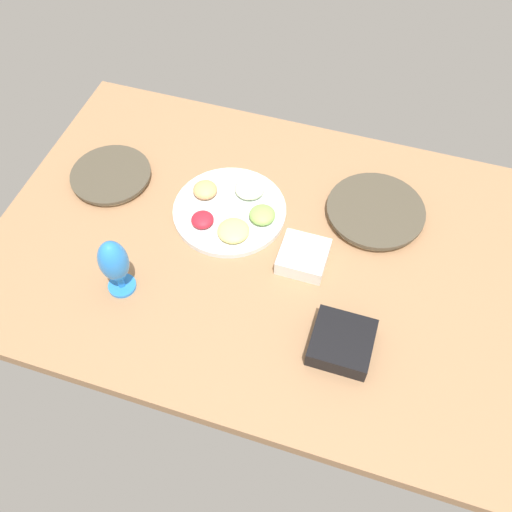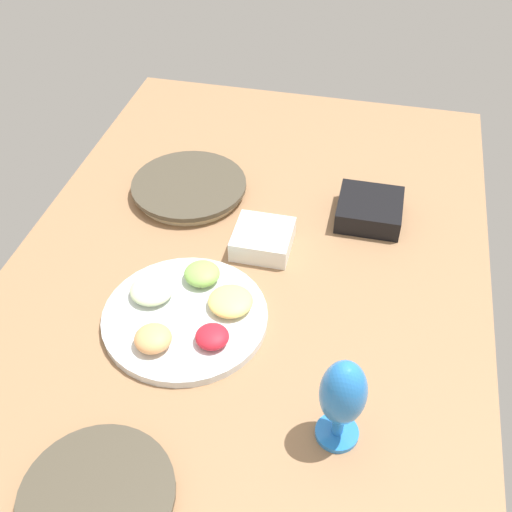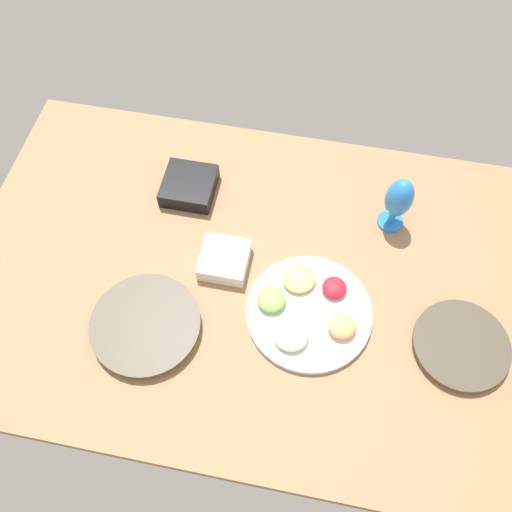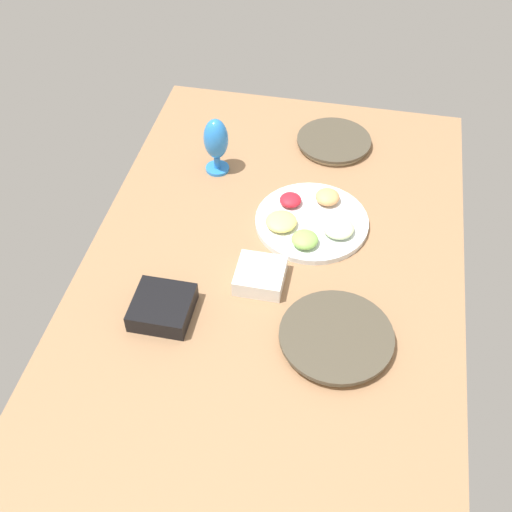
{
  "view_description": "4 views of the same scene",
  "coord_description": "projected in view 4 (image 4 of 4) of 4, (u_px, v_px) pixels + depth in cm",
  "views": [
    {
      "loc": [
        23.12,
        -91.35,
        128.89
      ],
      "look_at": [
        -3.83,
        -6.81,
        3.89
      ],
      "focal_mm": 39.97,
      "sensor_mm": 36.0,
      "label": 1
    },
    {
      "loc": [
        -94.98,
        -24.13,
        94.74
      ],
      "look_at": [
        0.81,
        -2.15,
        3.89
      ],
      "focal_mm": 43.96,
      "sensor_mm": 36.0,
      "label": 2
    },
    {
      "loc": [
        -14.09,
        66.89,
        131.38
      ],
      "look_at": [
        -0.23,
        -4.05,
        3.89
      ],
      "focal_mm": 38.01,
      "sensor_mm": 36.0,
      "label": 3
    },
    {
      "loc": [
        122.04,
        19.95,
        133.06
      ],
      "look_at": [
        2.7,
        -4.3,
        3.89
      ],
      "focal_mm": 45.99,
      "sensor_mm": 36.0,
      "label": 4
    }
  ],
  "objects": [
    {
      "name": "ground_plane",
      "position": [
        273.0,
        266.0,
        1.83
      ],
      "size": [
        160.0,
        104.0,
        4.0
      ],
      "primitive_type": "cube",
      "color": "#99704C"
    },
    {
      "name": "dinner_plate_left",
      "position": [
        334.0,
        142.0,
        2.17
      ],
      "size": [
        24.45,
        24.45,
        2.52
      ],
      "color": "beige",
      "rests_on": "ground_plane"
    },
    {
      "name": "dinner_plate_right",
      "position": [
        336.0,
        338.0,
        1.62
      ],
      "size": [
        28.45,
        28.45,
        3.13
      ],
      "color": "beige",
      "rests_on": "ground_plane"
    },
    {
      "name": "fruit_platter",
      "position": [
        311.0,
        221.0,
        1.9
      ],
      "size": [
        33.05,
        33.05,
        5.41
      ],
      "color": "silver",
      "rests_on": "ground_plane"
    },
    {
      "name": "hurricane_glass_blue",
      "position": [
        216.0,
        141.0,
        2.01
      ],
      "size": [
        7.66,
        7.66,
        18.87
      ],
      "color": "#2A7FDE",
      "rests_on": "ground_plane"
    },
    {
      "name": "square_bowl_white",
      "position": [
        260.0,
        275.0,
        1.74
      ],
      "size": [
        12.79,
        12.79,
        4.8
      ],
      "color": "white",
      "rests_on": "ground_plane"
    },
    {
      "name": "square_bowl_black",
      "position": [
        162.0,
        307.0,
        1.67
      ],
      "size": [
        14.92,
        14.92,
        5.18
      ],
      "color": "black",
      "rests_on": "ground_plane"
    }
  ]
}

